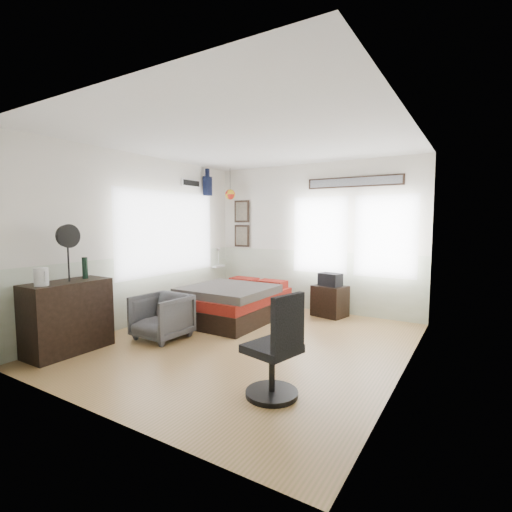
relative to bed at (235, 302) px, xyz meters
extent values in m
cube|color=#A07C42|center=(0.84, -0.93, -0.29)|extent=(4.00, 4.50, 0.01)
cube|color=silver|center=(0.84, 1.32, 1.07)|extent=(4.00, 0.02, 2.70)
cube|color=silver|center=(0.84, -3.18, 1.07)|extent=(4.00, 0.02, 2.70)
cube|color=silver|center=(-1.16, -0.93, 1.07)|extent=(0.02, 4.50, 2.70)
cube|color=silver|center=(2.84, -0.93, 1.07)|extent=(0.02, 4.50, 2.70)
cube|color=white|center=(0.84, -0.93, 2.42)|extent=(4.00, 4.50, 0.02)
cube|color=#B6C2A4|center=(0.84, 1.31, 0.27)|extent=(4.00, 0.01, 1.10)
cube|color=#B6C2A4|center=(-1.15, -0.93, 0.27)|extent=(0.01, 4.50, 1.10)
cube|color=#B6C2A4|center=(2.83, -0.93, 0.27)|extent=(0.01, 4.50, 1.10)
cube|color=silver|center=(-1.12, -0.38, 1.17)|extent=(0.03, 2.20, 1.35)
cube|color=silver|center=(0.99, 1.28, 1.12)|extent=(0.95, 0.03, 1.30)
cube|color=silver|center=(2.14, 1.28, 1.12)|extent=(0.95, 0.03, 1.30)
cube|color=#372318|center=(-0.71, 1.28, 1.07)|extent=(0.35, 0.03, 0.45)
cube|color=#372318|center=(-0.71, 1.28, 1.57)|extent=(0.35, 0.03, 0.45)
cube|color=#7F7259|center=(-0.71, 1.27, 1.07)|extent=(0.27, 0.01, 0.37)
cube|color=#7F7259|center=(-0.71, 1.27, 1.57)|extent=(0.27, 0.01, 0.37)
cube|color=#372318|center=(1.59, 1.28, 2.04)|extent=(1.65, 0.03, 0.18)
cube|color=gray|center=(1.59, 1.27, 2.04)|extent=(1.58, 0.01, 0.13)
cube|color=white|center=(-1.13, 0.22, 2.07)|extent=(0.02, 0.48, 0.14)
sphere|color=red|center=(-0.81, 1.02, 1.90)|extent=(0.20, 0.20, 0.20)
cube|color=black|center=(0.00, 0.01, -0.14)|extent=(1.28, 1.83, 0.29)
cube|color=#A4281C|center=(0.00, 0.01, 0.09)|extent=(1.24, 1.79, 0.16)
cube|color=#413D39|center=(0.00, -0.19, 0.24)|extent=(1.34, 1.28, 0.13)
cube|color=#A4281C|center=(-0.30, 0.74, 0.24)|extent=(0.50, 0.31, 0.13)
cube|color=#A4281C|center=(0.30, 0.74, 0.24)|extent=(0.50, 0.31, 0.13)
cube|color=black|center=(-0.90, -2.40, 0.17)|extent=(0.48, 1.00, 0.90)
imported|color=#515152|center=(-0.28, -1.40, 0.03)|extent=(0.70, 0.72, 0.63)
cube|color=black|center=(1.30, 1.03, -0.02)|extent=(0.62, 0.54, 0.53)
cylinder|color=black|center=(1.88, -2.11, -0.26)|extent=(0.50, 0.50, 0.05)
cylinder|color=black|center=(1.88, -2.11, -0.04)|extent=(0.06, 0.06, 0.38)
cube|color=black|center=(1.88, -2.11, 0.18)|extent=(0.53, 0.53, 0.08)
cube|color=black|center=(2.07, -2.15, 0.47)|extent=(0.15, 0.41, 0.50)
cylinder|color=silver|center=(-0.85, -2.73, 0.72)|extent=(0.16, 0.16, 0.21)
cube|color=silver|center=(-0.75, -2.73, 0.73)|extent=(0.02, 0.02, 0.12)
cylinder|color=black|center=(-0.90, -2.13, 0.76)|extent=(0.07, 0.07, 0.28)
cylinder|color=black|center=(-0.86, -2.38, 0.89)|extent=(0.02, 0.02, 0.55)
cylinder|color=black|center=(-0.86, -2.38, 1.18)|extent=(0.06, 0.27, 0.27)
cylinder|color=black|center=(-0.82, -2.38, 1.18)|extent=(0.02, 0.29, 0.29)
cube|color=black|center=(1.30, 1.03, 0.36)|extent=(0.42, 0.32, 0.22)
camera|label=1|loc=(3.51, -5.06, 1.36)|focal=26.00mm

